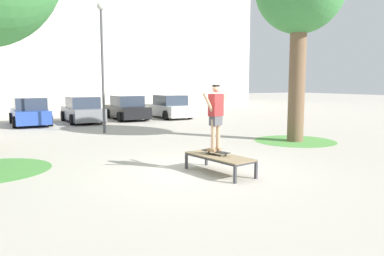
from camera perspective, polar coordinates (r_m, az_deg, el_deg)
The scene contains 11 objects.
ground_plane at distance 9.75m, azimuth 1.42°, elevation -6.59°, with size 120.00×120.00×0.00m, color #B2AA9E.
building_facade at distance 38.35m, azimuth -16.60°, elevation 14.24°, with size 36.71×4.00×14.67m, color silver.
skate_box at distance 9.40m, azimuth 4.24°, elevation -4.53°, with size 1.10×2.01×0.46m.
skateboard at distance 9.48m, azimuth 3.64°, elevation -3.67°, with size 0.45×0.82×0.09m.
skater at distance 9.35m, azimuth 3.68°, elevation 2.34°, with size 0.97×0.41×1.69m.
grass_patch_near_right at distance 15.20m, azimuth 15.55°, elevation -1.93°, with size 3.17×3.17×0.01m, color #519342.
car_blue at distance 22.10m, azimuth -23.69°, elevation 2.24°, with size 2.02×4.25×1.50m.
car_grey at distance 22.47m, azimuth -16.51°, elevation 2.60°, with size 2.02×4.25×1.50m.
car_black at distance 23.66m, azimuth -10.04°, elevation 2.99°, with size 2.00×4.24×1.50m.
car_white at distance 24.39m, azimuth -3.51°, elevation 3.20°, with size 2.03×4.25×1.50m.
light_post at distance 17.38m, azimuth -13.68°, elevation 11.85°, with size 0.36×0.36×5.83m.
Camera 1 is at (-4.58, -8.29, 2.28)m, focal length 34.64 mm.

